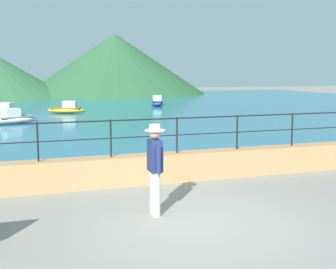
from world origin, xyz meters
TOP-DOWN VIEW (x-y plane):
  - ground_plane at (0.00, 0.00)m, footprint 120.00×120.00m
  - promenade_wall at (0.00, 3.20)m, footprint 20.00×0.56m
  - railing at (0.00, 3.20)m, footprint 18.44×0.04m
  - lake_water at (0.00, 25.84)m, footprint 64.00×44.32m
  - hill_main at (8.31, 44.05)m, footprint 20.54×20.54m
  - person_walking at (-0.52, 0.70)m, footprint 0.38×0.57m
  - boat_0 at (-2.90, 17.14)m, footprint 2.46×1.84m
  - boat_1 at (7.51, 25.91)m, footprint 1.50×2.46m
  - boat_2 at (-3.37, 21.47)m, footprint 1.75×2.47m
  - boat_3 at (0.26, 21.87)m, footprint 2.47×1.65m

SIDE VIEW (x-z plane):
  - ground_plane at x=0.00m, z-range 0.00..0.00m
  - lake_water at x=0.00m, z-range 0.00..0.06m
  - boat_0 at x=-2.90m, z-range -0.05..0.71m
  - boat_1 at x=7.51m, z-range -0.05..0.71m
  - boat_2 at x=-3.37m, z-range -0.05..0.71m
  - boat_3 at x=0.26m, z-range -0.05..0.71m
  - promenade_wall at x=0.00m, z-range 0.00..0.70m
  - person_walking at x=-0.52m, z-range 0.10..1.85m
  - railing at x=0.00m, z-range 0.87..1.77m
  - hill_main at x=8.31m, z-range 0.00..6.78m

